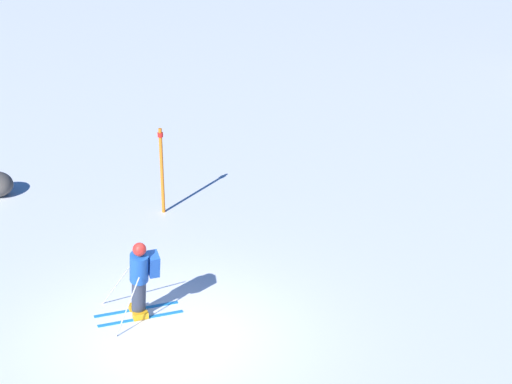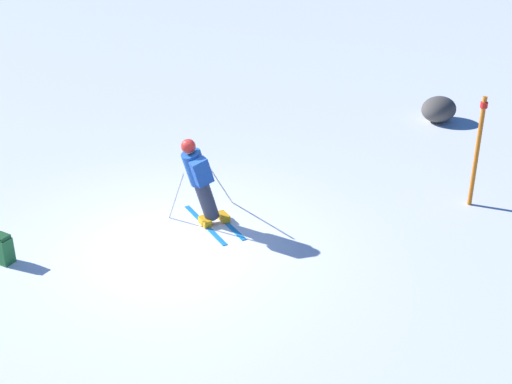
% 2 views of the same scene
% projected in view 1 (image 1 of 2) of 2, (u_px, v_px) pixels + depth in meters
% --- Properties ---
extents(ground_plane, '(300.00, 300.00, 0.00)m').
position_uv_depth(ground_plane, '(170.00, 335.00, 15.28)').
color(ground_plane, white).
extents(skier, '(1.41, 1.66, 1.71)m').
position_uv_depth(skier, '(141.00, 276.00, 15.40)').
color(skier, '#1E7AC6').
rests_on(skier, ground).
extents(trail_marker, '(0.13, 0.13, 2.09)m').
position_uv_depth(trail_marker, '(162.00, 167.00, 19.92)').
color(trail_marker, orange).
rests_on(trail_marker, ground).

